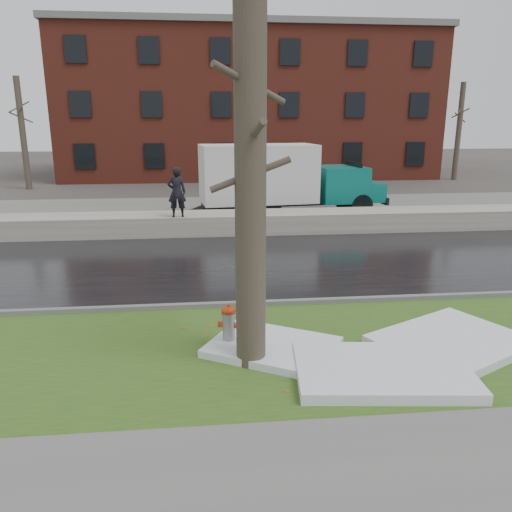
{
  "coord_description": "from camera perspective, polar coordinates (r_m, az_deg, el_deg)",
  "views": [
    {
      "loc": [
        -1.47,
        -9.5,
        4.1
      ],
      "look_at": [
        -0.3,
        1.71,
        1.0
      ],
      "focal_mm": 35.0,
      "sensor_mm": 36.0,
      "label": 1
    }
  ],
  "objects": [
    {
      "name": "snow_patch_near",
      "position": [
        10.03,
        21.42,
        -9.13
      ],
      "size": [
        3.23,
        2.97,
        0.16
      ],
      "primitive_type": "cube",
      "rotation": [
        0.0,
        0.0,
        0.48
      ],
      "color": "silver",
      "rests_on": "verge"
    },
    {
      "name": "box_truck",
      "position": [
        21.7,
        2.8,
        8.83
      ],
      "size": [
        9.34,
        3.01,
        3.08
      ],
      "rotation": [
        0.0,
        0.0,
        0.12
      ],
      "color": "black",
      "rests_on": "ground"
    },
    {
      "name": "curb",
      "position": [
        11.34,
        1.87,
        -5.44
      ],
      "size": [
        60.0,
        0.15,
        0.14
      ],
      "primitive_type": "cube",
      "color": "slate",
      "rests_on": "ground"
    },
    {
      "name": "snow_patch_side",
      "position": [
        8.61,
        14.22,
        -12.6
      ],
      "size": [
        2.98,
        2.09,
        0.18
      ],
      "primitive_type": "cube",
      "rotation": [
        0.0,
        0.0,
        -0.11
      ],
      "color": "silver",
      "rests_on": "verge"
    },
    {
      "name": "bg_tree_center",
      "position": [
        35.79,
        -13.66,
        13.73
      ],
      "size": [
        1.4,
        1.62,
        6.5
      ],
      "color": "brown",
      "rests_on": "ground"
    },
    {
      "name": "brick_building",
      "position": [
        39.66,
        -1.01,
        16.68
      ],
      "size": [
        26.0,
        12.0,
        10.0
      ],
      "primitive_type": "cube",
      "color": "maroon",
      "rests_on": "ground"
    },
    {
      "name": "snow_patch_far",
      "position": [
        9.19,
        1.93,
        -10.36
      ],
      "size": [
        2.7,
        2.48,
        0.14
      ],
      "primitive_type": "cube",
      "rotation": [
        0.0,
        0.0,
        -0.52
      ],
      "color": "silver",
      "rests_on": "verge"
    },
    {
      "name": "verge",
      "position": [
        9.32,
        3.77,
        -10.62
      ],
      "size": [
        60.0,
        4.5,
        0.04
      ],
      "primitive_type": "cube",
      "color": "#294918",
      "rests_on": "ground"
    },
    {
      "name": "sidewalk",
      "position": [
        6.24,
        10.18,
        -25.64
      ],
      "size": [
        60.0,
        3.0,
        0.05
      ],
      "primitive_type": "cube",
      "color": "slate",
      "rests_on": "ground"
    },
    {
      "name": "ground",
      "position": [
        10.45,
        2.62,
        -7.74
      ],
      "size": [
        120.0,
        120.0,
        0.0
      ],
      "primitive_type": "plane",
      "color": "#47423D",
      "rests_on": "ground"
    },
    {
      "name": "fire_hydrant",
      "position": [
        9.22,
        -3.13,
        -7.77
      ],
      "size": [
        0.41,
        0.37,
        0.82
      ],
      "rotation": [
        0.0,
        0.0,
        -0.26
      ],
      "color": "gray",
      "rests_on": "verge"
    },
    {
      "name": "parking_lot",
      "position": [
        22.91,
        -2.22,
        5.1
      ],
      "size": [
        60.0,
        9.0,
        0.03
      ],
      "primitive_type": "cube",
      "color": "slate",
      "rests_on": "ground"
    },
    {
      "name": "worker",
      "position": [
        17.81,
        -9.04,
        7.22
      ],
      "size": [
        0.69,
        0.5,
        1.76
      ],
      "primitive_type": "imported",
      "rotation": [
        0.0,
        0.0,
        3.27
      ],
      "color": "black",
      "rests_on": "snowbank"
    },
    {
      "name": "bg_tree_left",
      "position": [
        33.22,
        -25.12,
        12.65
      ],
      "size": [
        1.4,
        1.62,
        6.5
      ],
      "color": "brown",
      "rests_on": "ground"
    },
    {
      "name": "snowbank",
      "position": [
        18.63,
        -1.34,
        3.84
      ],
      "size": [
        60.0,
        1.6,
        0.75
      ],
      "primitive_type": "cube",
      "color": "#A9A59B",
      "rests_on": "ground"
    },
    {
      "name": "tree",
      "position": [
        7.89,
        -0.64,
        8.8
      ],
      "size": [
        1.3,
        1.55,
        6.27
      ],
      "rotation": [
        0.0,
        0.0,
        -0.28
      ],
      "color": "brown",
      "rests_on": "verge"
    },
    {
      "name": "road",
      "position": [
        14.65,
        0.01,
        -0.8
      ],
      "size": [
        60.0,
        7.0,
        0.03
      ],
      "primitive_type": "cube",
      "color": "black",
      "rests_on": "ground"
    },
    {
      "name": "bg_tree_right",
      "position": [
        37.79,
        22.16,
        13.12
      ],
      "size": [
        1.4,
        1.62,
        6.5
      ],
      "color": "brown",
      "rests_on": "ground"
    }
  ]
}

